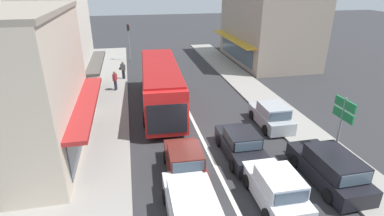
# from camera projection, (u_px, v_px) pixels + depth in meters

# --- Properties ---
(ground_plane) EXTENTS (140.00, 140.00, 0.00)m
(ground_plane) POSITION_uv_depth(u_px,v_px,m) (208.00, 152.00, 16.45)
(ground_plane) COLOR #2D2D30
(lane_centre_line) EXTENTS (0.20, 28.00, 0.01)m
(lane_centre_line) POSITION_uv_depth(u_px,v_px,m) (193.00, 121.00, 20.04)
(lane_centre_line) COLOR silver
(lane_centre_line) RESTS_ON ground
(sidewalk_left) EXTENTS (5.20, 44.00, 0.14)m
(sidewalk_left) POSITION_uv_depth(u_px,v_px,m) (90.00, 116.00, 20.52)
(sidewalk_left) COLOR gray
(sidewalk_left) RESTS_ON ground
(kerb_right) EXTENTS (2.80, 44.00, 0.12)m
(kerb_right) POSITION_uv_depth(u_px,v_px,m) (266.00, 102.00, 22.99)
(kerb_right) COLOR gray
(kerb_right) RESTS_ON ground
(shopfront_mid_block) EXTENTS (7.64, 7.88, 8.34)m
(shopfront_mid_block) POSITION_uv_depth(u_px,v_px,m) (41.00, 46.00, 22.25)
(shopfront_mid_block) COLOR silver
(shopfront_mid_block) RESTS_ON ground
(building_right_far) EXTENTS (8.26, 12.01, 8.46)m
(building_right_far) POSITION_uv_depth(u_px,v_px,m) (268.00, 23.00, 33.00)
(building_right_far) COLOR gray
(building_right_far) RESTS_ON ground
(city_bus) EXTENTS (3.12, 10.97, 3.23)m
(city_bus) POSITION_uv_depth(u_px,v_px,m) (161.00, 83.00, 21.42)
(city_bus) COLOR red
(city_bus) RESTS_ON ground
(sedan_queue_far_back) EXTENTS (2.03, 4.27, 1.47)m
(sedan_queue_far_back) POSITION_uv_depth(u_px,v_px,m) (185.00, 164.00, 14.19)
(sedan_queue_far_back) COLOR #561E19
(sedan_queue_far_back) RESTS_ON ground
(wagon_adjacent_lane_trail) EXTENTS (1.97, 4.51, 1.58)m
(wagon_adjacent_lane_trail) POSITION_uv_depth(u_px,v_px,m) (192.00, 210.00, 11.25)
(wagon_adjacent_lane_trail) COLOR silver
(wagon_adjacent_lane_trail) RESTS_ON ground
(hatchback_behind_bus_near) EXTENTS (1.87, 3.73, 1.54)m
(hatchback_behind_bus_near) POSITION_uv_depth(u_px,v_px,m) (276.00, 189.00, 12.44)
(hatchback_behind_bus_near) COLOR silver
(hatchback_behind_bus_near) RESTS_ON ground
(sedan_queue_gap_filler) EXTENTS (1.95, 4.22, 1.47)m
(sedan_queue_gap_filler) POSITION_uv_depth(u_px,v_px,m) (241.00, 145.00, 15.79)
(sedan_queue_gap_filler) COLOR black
(sedan_queue_gap_filler) RESTS_ON ground
(parked_wagon_kerb_front) EXTENTS (1.97, 4.51, 1.58)m
(parked_wagon_kerb_front) POSITION_uv_depth(u_px,v_px,m) (330.00, 168.00, 13.72)
(parked_wagon_kerb_front) COLOR black
(parked_wagon_kerb_front) RESTS_ON ground
(parked_hatchback_kerb_second) EXTENTS (1.86, 3.72, 1.54)m
(parked_hatchback_kerb_second) POSITION_uv_depth(u_px,v_px,m) (271.00, 116.00, 19.06)
(parked_hatchback_kerb_second) COLOR #9EA3A8
(parked_hatchback_kerb_second) RESTS_ON ground
(traffic_light_downstreet) EXTENTS (0.33, 0.24, 4.20)m
(traffic_light_downstreet) POSITION_uv_depth(u_px,v_px,m) (129.00, 36.00, 33.29)
(traffic_light_downstreet) COLOR gray
(traffic_light_downstreet) RESTS_ON ground
(directional_road_sign) EXTENTS (0.10, 1.40, 3.60)m
(directional_road_sign) POSITION_uv_depth(u_px,v_px,m) (343.00, 116.00, 14.34)
(directional_road_sign) COLOR gray
(directional_road_sign) RESTS_ON ground
(pedestrian_with_handbag_near) EXTENTS (0.60, 0.50, 1.63)m
(pedestrian_with_handbag_near) POSITION_uv_depth(u_px,v_px,m) (123.00, 69.00, 27.70)
(pedestrian_with_handbag_near) COLOR #333338
(pedestrian_with_handbag_near) RESTS_ON sidewalk_left
(pedestrian_browsing_midblock) EXTENTS (0.37, 0.50, 1.63)m
(pedestrian_browsing_midblock) POSITION_uv_depth(u_px,v_px,m) (115.00, 79.00, 24.81)
(pedestrian_browsing_midblock) COLOR #232838
(pedestrian_browsing_midblock) RESTS_ON sidewalk_left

